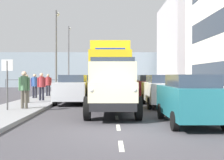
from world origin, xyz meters
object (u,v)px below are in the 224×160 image
object	(u,v)px
lorry_cargo_yellow	(110,70)
pedestrian_couple_a	(42,84)
pedestrian_with_bag	(48,83)
car_teal_kerbside_near	(190,98)
pedestrian_near_railing	(24,86)
car_silver_oppositeside_0	(73,89)
lamp_post_promenade	(56,45)
pedestrian_in_dark_coat	(26,86)
street_sign	(7,76)
truck_vintage_cream	(113,88)
pedestrian_by_lamp	(35,84)
car_white_kerbside_1	(161,90)
car_grey_oppositeside_1	(82,86)
car_maroon_kerbside_2	(148,86)
lamp_post_far	(69,52)

from	to	relation	value
lorry_cargo_yellow	pedestrian_couple_a	xyz separation A→B (m)	(4.25, 1.91, -0.93)
lorry_cargo_yellow	pedestrian_with_bag	xyz separation A→B (m)	(4.68, -2.03, -0.96)
lorry_cargo_yellow	pedestrian_couple_a	world-z (taller)	lorry_cargo_yellow
car_teal_kerbside_near	pedestrian_near_railing	distance (m)	7.70
car_silver_oppositeside_0	lamp_post_promenade	xyz separation A→B (m)	(2.08, -5.91, 3.24)
lorry_cargo_yellow	pedestrian_in_dark_coat	world-z (taller)	lorry_cargo_yellow
car_teal_kerbside_near	street_sign	world-z (taller)	street_sign
pedestrian_near_railing	car_silver_oppositeside_0	bearing A→B (deg)	-114.86
truck_vintage_cream	pedestrian_by_lamp	world-z (taller)	truck_vintage_cream
car_teal_kerbside_near	pedestrian_by_lamp	world-z (taller)	pedestrian_by_lamp
pedestrian_near_railing	pedestrian_in_dark_coat	world-z (taller)	pedestrian_near_railing
pedestrian_with_bag	lamp_post_promenade	size ratio (longest dim) A/B	0.24
pedestrian_in_dark_coat	lamp_post_promenade	bearing A→B (deg)	-93.43
lorry_cargo_yellow	street_sign	size ratio (longest dim) A/B	3.65
pedestrian_in_dark_coat	car_white_kerbside_1	bearing A→B (deg)	175.29
car_grey_oppositeside_1	pedestrian_couple_a	xyz separation A→B (m)	(2.03, 4.84, 0.25)
car_white_kerbside_1	car_silver_oppositeside_0	size ratio (longest dim) A/B	1.03
car_teal_kerbside_near	lorry_cargo_yellow	bearing A→B (deg)	-74.59
lorry_cargo_yellow	car_grey_oppositeside_1	xyz separation A→B (m)	(2.22, -2.93, -1.18)
car_silver_oppositeside_0	lamp_post_promenade	bearing A→B (deg)	-70.62
pedestrian_near_railing	pedestrian_with_bag	xyz separation A→B (m)	(0.66, -8.39, -0.06)
pedestrian_with_bag	truck_vintage_cream	bearing A→B (deg)	115.97
car_white_kerbside_1	car_maroon_kerbside_2	size ratio (longest dim) A/B	1.13
lorry_cargo_yellow	lamp_post_promenade	distance (m)	5.88
car_teal_kerbside_near	car_white_kerbside_1	xyz separation A→B (m)	(0.00, -5.86, 0.00)
car_teal_kerbside_near	street_sign	xyz separation A→B (m)	(7.34, -3.00, 0.79)
car_maroon_kerbside_2	car_silver_oppositeside_0	bearing A→B (deg)	38.50
lamp_post_promenade	lamp_post_far	world-z (taller)	lamp_post_far
car_grey_oppositeside_1	lorry_cargo_yellow	bearing A→B (deg)	127.12
pedestrian_near_railing	pedestrian_with_bag	world-z (taller)	pedestrian_near_railing
pedestrian_by_lamp	car_grey_oppositeside_1	bearing A→B (deg)	-134.94
truck_vintage_cream	lorry_cargo_yellow	xyz separation A→B (m)	(0.10, -7.78, 0.90)
lamp_post_far	car_white_kerbside_1	bearing A→B (deg)	113.61
car_maroon_kerbside_2	pedestrian_couple_a	size ratio (longest dim) A/B	2.31
street_sign	pedestrian_with_bag	bearing A→B (deg)	-89.43
pedestrian_couple_a	lamp_post_promenade	size ratio (longest dim) A/B	0.25
car_grey_oppositeside_1	street_sign	world-z (taller)	street_sign
car_grey_oppositeside_1	pedestrian_in_dark_coat	size ratio (longest dim) A/B	2.77
pedestrian_couple_a	car_white_kerbside_1	bearing A→B (deg)	162.31
lamp_post_far	street_sign	distance (m)	19.90
truck_vintage_cream	pedestrian_in_dark_coat	bearing A→B (deg)	-41.42
car_maroon_kerbside_2	pedestrian_near_railing	size ratio (longest dim) A/B	2.25
lorry_cargo_yellow	car_silver_oppositeside_0	distance (m)	3.53
car_silver_oppositeside_0	pedestrian_couple_a	xyz separation A→B (m)	(2.03, -0.56, 0.25)
lorry_cargo_yellow	car_silver_oppositeside_0	bearing A→B (deg)	48.08
pedestrian_couple_a	pedestrian_in_dark_coat	bearing A→B (deg)	73.72
pedestrian_near_railing	street_sign	xyz separation A→B (m)	(0.56, 0.64, 0.51)
pedestrian_in_dark_coat	pedestrian_by_lamp	bearing A→B (deg)	-82.99
car_grey_oppositeside_1	pedestrian_by_lamp	bearing A→B (deg)	45.06
pedestrian_couple_a	car_grey_oppositeside_1	bearing A→B (deg)	-112.71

